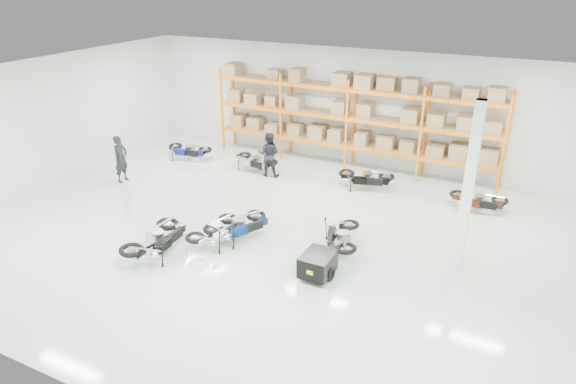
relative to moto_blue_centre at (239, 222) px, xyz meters
The scene contains 14 objects.
room 1.98m from the moto_blue_centre, 39.33° to the left, with size 18.00×18.00×18.00m.
pallet_rack 7.32m from the moto_blue_centre, 83.85° to the left, with size 11.28×0.98×3.62m.
structural_column 6.31m from the moto_blue_centre, 10.68° to the left, with size 0.25×0.25×4.50m, color white.
moto_blue_centre is the anchor object (origin of this frame).
moto_silver_left 0.65m from the moto_blue_centre, 128.02° to the right, with size 0.74×1.67×1.02m, color silver, non-canonical shape.
moto_black_far_left 2.32m from the moto_blue_centre, 131.07° to the right, with size 0.86×1.93×1.18m, color black, non-canonical shape.
moto_touring_right 2.95m from the moto_blue_centre, 14.25° to the left, with size 0.74×1.67×1.02m, color black, non-canonical shape.
trailer 2.99m from the moto_blue_centre, 16.97° to the right, with size 0.84×1.58×0.66m.
moto_back_a 7.27m from the moto_blue_centre, 138.24° to the left, with size 0.74×1.67×1.02m, color navy, non-canonical shape.
moto_back_b 5.49m from the moto_blue_centre, 115.32° to the left, with size 0.72×1.61×0.99m, color #ADB0B6, non-canonical shape.
moto_back_c 5.59m from the moto_blue_centre, 67.92° to the left, with size 0.76×1.71×1.05m, color black, non-canonical shape.
moto_back_d 7.78m from the moto_blue_centre, 40.12° to the left, with size 0.70×1.56×0.96m, color #3B100B, non-canonical shape.
person_left 6.42m from the moto_blue_centre, 163.23° to the left, with size 0.63×0.41×1.73m, color black.
person_back 5.00m from the moto_blue_centre, 108.38° to the left, with size 0.83×0.64×1.70m, color black.
Camera 1 is at (6.38, -11.81, 7.26)m, focal length 32.00 mm.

